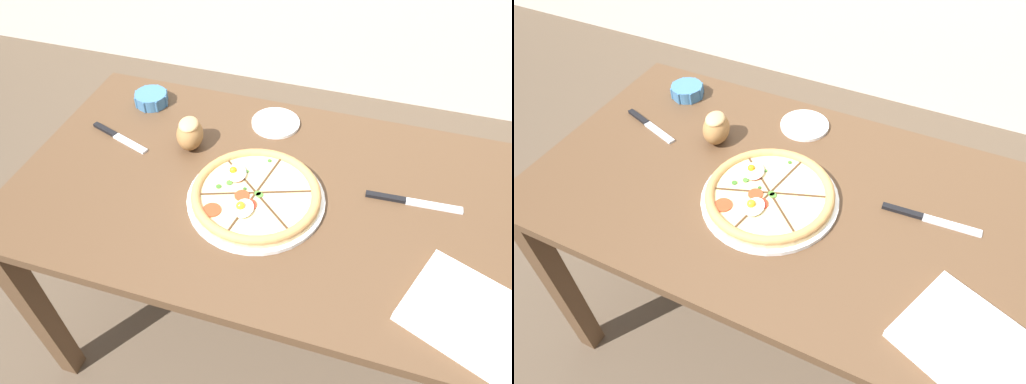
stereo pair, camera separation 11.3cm
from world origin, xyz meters
The scene contains 9 objects.
ground_plane centered at (0.00, 0.00, 0.00)m, with size 12.00×12.00×0.00m, color brown.
dining_table centered at (0.00, 0.00, 0.65)m, with size 1.45×0.76×0.76m.
pizza centered at (-0.08, -0.05, 0.78)m, with size 0.35×0.35×0.05m.
ramekin_bowl centered at (-0.52, 0.25, 0.78)m, with size 0.11×0.11×0.04m.
napkin_folded centered at (0.43, -0.23, 0.78)m, with size 0.30×0.29×0.04m.
bread_piece_near centered at (-0.32, 0.10, 0.81)m, with size 0.09×0.11×0.09m.
knife_main centered at (-0.53, 0.07, 0.76)m, with size 0.20×0.09×0.01m.
knife_spare centered at (0.29, 0.06, 0.76)m, with size 0.24×0.03×0.01m.
side_saucer centered at (-0.12, 0.27, 0.77)m, with size 0.14×0.14×0.01m.
Camera 2 is at (0.25, -0.75, 1.60)m, focal length 32.00 mm.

